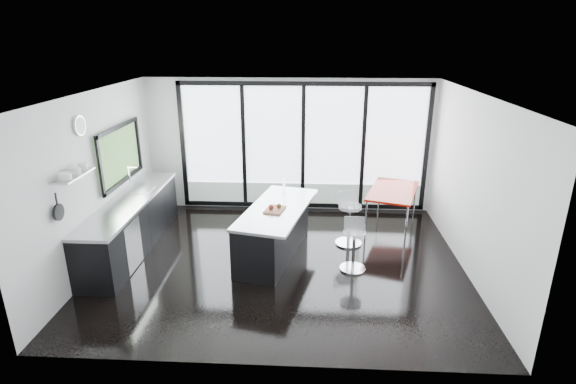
# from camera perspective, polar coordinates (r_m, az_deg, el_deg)

# --- Properties ---
(floor) EXTENTS (6.00, 5.00, 0.00)m
(floor) POSITION_cam_1_polar(r_m,az_deg,el_deg) (7.66, -0.88, -8.87)
(floor) COLOR black
(floor) RESTS_ON ground
(ceiling) EXTENTS (6.00, 5.00, 0.00)m
(ceiling) POSITION_cam_1_polar(r_m,az_deg,el_deg) (6.79, -1.00, 12.38)
(ceiling) COLOR white
(ceiling) RESTS_ON wall_back
(wall_back) EXTENTS (6.00, 0.09, 2.80)m
(wall_back) POSITION_cam_1_polar(r_m,az_deg,el_deg) (9.49, 1.75, 5.05)
(wall_back) COLOR silver
(wall_back) RESTS_ON ground
(wall_front) EXTENTS (6.00, 0.00, 2.80)m
(wall_front) POSITION_cam_1_polar(r_m,az_deg,el_deg) (4.81, -3.04, -8.36)
(wall_front) COLOR silver
(wall_front) RESTS_ON ground
(wall_left) EXTENTS (0.26, 5.00, 2.80)m
(wall_left) POSITION_cam_1_polar(r_m,az_deg,el_deg) (8.08, -22.39, 3.09)
(wall_left) COLOR silver
(wall_left) RESTS_ON ground
(wall_right) EXTENTS (0.00, 5.00, 2.80)m
(wall_right) POSITION_cam_1_polar(r_m,az_deg,el_deg) (7.52, 22.51, 0.63)
(wall_right) COLOR silver
(wall_right) RESTS_ON ground
(counter_cabinets) EXTENTS (0.69, 3.24, 1.36)m
(counter_cabinets) POSITION_cam_1_polar(r_m,az_deg,el_deg) (8.41, -19.22, -3.83)
(counter_cabinets) COLOR black
(counter_cabinets) RESTS_ON floor
(island) EXTENTS (1.37, 2.31, 1.15)m
(island) POSITION_cam_1_polar(r_m,az_deg,el_deg) (7.74, -1.84, -4.88)
(island) COLOR black
(island) RESTS_ON floor
(bar_stool_near) EXTENTS (0.43, 0.43, 0.67)m
(bar_stool_near) POSITION_cam_1_polar(r_m,az_deg,el_deg) (7.36, 8.33, -7.40)
(bar_stool_near) COLOR silver
(bar_stool_near) RESTS_ON floor
(bar_stool_far) EXTENTS (0.63, 0.63, 0.76)m
(bar_stool_far) POSITION_cam_1_polar(r_m,az_deg,el_deg) (8.20, 7.77, -4.13)
(bar_stool_far) COLOR silver
(bar_stool_far) RESTS_ON floor
(red_table) EXTENTS (1.24, 1.64, 0.78)m
(red_table) POSITION_cam_1_polar(r_m,az_deg,el_deg) (9.05, 13.02, -2.07)
(red_table) COLOR #981206
(red_table) RESTS_ON floor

